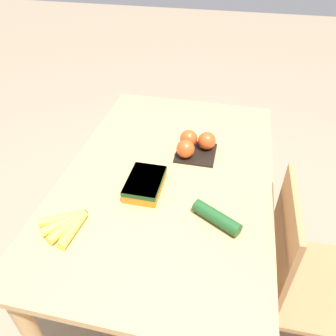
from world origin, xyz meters
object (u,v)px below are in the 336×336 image
Objects in this scene: banana_bunch at (67,224)px; tomato_pack at (194,144)px; chair at (304,279)px; carrot_bag at (145,183)px; cucumber_near at (216,217)px.

banana_bunch is 0.97× the size of tomato_pack.
chair reaches higher than banana_bunch.
chair is at bearing 83.05° from carrot_bag.
chair is at bearing 95.13° from cucumber_near.
tomato_pack reaches higher than banana_bunch.
carrot_bag is at bearing -27.30° from tomato_pack.
carrot_bag is 1.05× the size of cucumber_near.
tomato_pack is 0.32m from carrot_bag.
cucumber_near is at bearing 19.69° from tomato_pack.
cucumber_near is (0.11, 0.29, -0.01)m from carrot_bag.
carrot_bag is (0.29, -0.15, -0.01)m from tomato_pack.
chair is 5.18× the size of banana_bunch.
cucumber_near is (-0.14, 0.50, 0.01)m from banana_bunch.
carrot_bag reaches higher than banana_bunch.
chair is 4.76× the size of cucumber_near.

